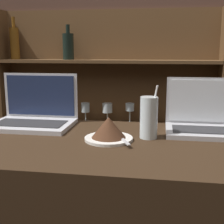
# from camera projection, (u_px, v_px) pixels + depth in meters

# --- Properties ---
(back_wall) EXTENTS (7.00, 0.06, 2.70)m
(back_wall) POSITION_uv_depth(u_px,v_px,m) (129.00, 59.00, 2.11)
(back_wall) COLOR #4C3328
(back_wall) RESTS_ON ground_plane
(back_shelf) EXTENTS (1.48, 0.18, 1.67)m
(back_shelf) POSITION_uv_depth(u_px,v_px,m) (107.00, 129.00, 2.16)
(back_shelf) COLOR brown
(back_shelf) RESTS_ON ground_plane
(laptop_near) EXTENTS (0.34, 0.24, 0.22)m
(laptop_near) POSITION_uv_depth(u_px,v_px,m) (35.00, 115.00, 1.34)
(laptop_near) COLOR silver
(laptop_near) RESTS_ON bar_counter
(laptop_far) EXTENTS (0.33, 0.21, 0.21)m
(laptop_far) POSITION_uv_depth(u_px,v_px,m) (209.00, 120.00, 1.23)
(laptop_far) COLOR #ADADB2
(laptop_far) RESTS_ON bar_counter
(cake_plate) EXTENTS (0.18, 0.18, 0.09)m
(cake_plate) POSITION_uv_depth(u_px,v_px,m) (109.00, 130.00, 1.12)
(cake_plate) COLOR silver
(cake_plate) RESTS_ON bar_counter
(water_glass) EXTENTS (0.06, 0.06, 0.20)m
(water_glass) POSITION_uv_depth(u_px,v_px,m) (149.00, 118.00, 1.14)
(water_glass) COLOR silver
(water_glass) RESTS_ON bar_counter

